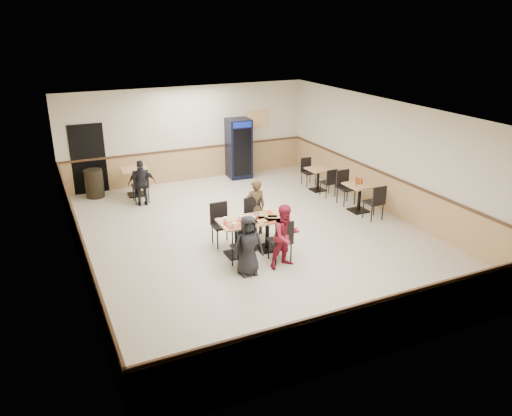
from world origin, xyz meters
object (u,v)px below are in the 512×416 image
diner_woman_right (286,236)px  side_table_far (318,176)px  pepsi_cooler (239,148)px  diner_man_opposite (255,207)px  side_table_near (360,193)px  trash_bin (94,183)px  diner_woman_left (248,246)px  back_table (135,178)px  main_table (252,230)px  lone_diner (142,183)px

diner_woman_right → side_table_far: 5.14m
pepsi_cooler → diner_man_opposite: bearing=-104.4°
side_table_near → trash_bin: bearing=146.5°
side_table_near → pepsi_cooler: bearing=112.3°
side_table_near → trash_bin: (-6.37, 4.22, -0.10)m
diner_woman_right → pepsi_cooler: bearing=67.7°
diner_woman_left → back_table: size_ratio=1.58×
side_table_near → diner_man_opposite: bearing=-176.6°
diner_woman_left → pepsi_cooler: 6.72m
diner_man_opposite → pepsi_cooler: size_ratio=0.72×
main_table → pepsi_cooler: pepsi_cooler is taller
side_table_near → pepsi_cooler: (-1.74, 4.26, 0.45)m
main_table → diner_man_opposite: (0.49, 0.90, 0.17)m
diner_woman_right → trash_bin: (-3.04, 6.22, -0.28)m
main_table → back_table: (-1.55, 4.96, 0.01)m
back_table → diner_woman_right: bearing=-72.0°
side_table_near → side_table_far: bearing=92.7°
side_table_near → main_table: bearing=-163.6°
diner_woman_left → lone_diner: lone_diner is taller
lone_diner → side_table_near: lone_diner is taller
main_table → diner_woman_left: size_ratio=1.17×
diner_man_opposite → back_table: size_ratio=1.72×
diner_man_opposite → side_table_near: size_ratio=1.81×
pepsi_cooler → trash_bin: bearing=-175.8°
diner_woman_left → side_table_near: 4.64m
lone_diner → side_table_near: (5.24, -2.95, -0.14)m
main_table → back_table: back_table is taller
trash_bin → main_table: bearing=-63.2°
lone_diner → side_table_near: size_ratio=1.68×
diner_woman_right → side_table_far: (3.24, 3.98, -0.23)m
side_table_far → pepsi_cooler: size_ratio=0.36×
back_table → pepsi_cooler: 3.54m
side_table_far → main_table: bearing=-139.5°
diner_woman_right → trash_bin: size_ratio=1.67×
side_table_far → trash_bin: (-6.28, 2.24, -0.05)m
diner_man_opposite → trash_bin: (-3.18, 4.41, -0.28)m
diner_woman_right → back_table: (-1.91, 5.87, -0.15)m
back_table → pepsi_cooler: bearing=6.4°
main_table → diner_man_opposite: size_ratio=1.08×
lone_diner → diner_man_opposite: bearing=128.4°
main_table → diner_woman_left: (-0.49, -0.90, 0.11)m
trash_bin → back_table: bearing=-17.1°
diner_man_opposite → back_table: diner_man_opposite is taller
diner_woman_left → diner_woman_right: diner_woman_right is taller
diner_man_opposite → lone_diner: size_ratio=1.07×
main_table → side_table_near: (3.69, 1.09, -0.02)m
main_table → trash_bin: bearing=117.7°
diner_woman_left → trash_bin: size_ratio=1.54×
lone_diner → pepsi_cooler: pepsi_cooler is taller
diner_woman_right → pepsi_cooler: (1.59, 6.27, 0.27)m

